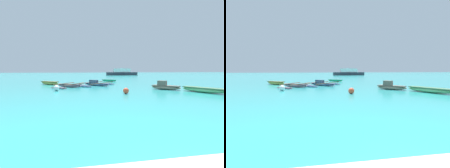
{
  "view_description": "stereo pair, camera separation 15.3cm",
  "coord_description": "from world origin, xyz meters",
  "views": [
    {
      "loc": [
        -1.83,
        -2.14,
        1.92
      ],
      "look_at": [
        1.82,
        17.9,
        0.25
      ],
      "focal_mm": 28.0,
      "sensor_mm": 36.0,
      "label": 1
    },
    {
      "loc": [
        -1.68,
        -2.17,
        1.92
      ],
      "look_at": [
        1.82,
        17.9,
        0.25
      ],
      "focal_mm": 28.0,
      "sensor_mm": 36.0,
      "label": 2
    }
  ],
  "objects": [
    {
      "name": "moored_boat_5",
      "position": [
        6.25,
        13.51,
        0.3
      ],
      "size": [
        2.56,
        2.45,
        0.86
      ],
      "rotation": [
        0.0,
        0.0,
        -0.75
      ],
      "color": "gray",
      "rests_on": "ground_plane"
    },
    {
      "name": "mooring_buoy_2",
      "position": [
        1.75,
        11.3,
        0.24
      ],
      "size": [
        0.48,
        0.48,
        0.48
      ],
      "color": "#E54C2D",
      "rests_on": "ground_plane"
    },
    {
      "name": "moored_boat_2",
      "position": [
        -3.01,
        17.45,
        0.19
      ],
      "size": [
        3.69,
        4.33,
        0.42
      ],
      "rotation": [
        0.0,
        0.0,
        -0.55
      ],
      "color": "gray",
      "rests_on": "ground_plane"
    },
    {
      "name": "moored_boat_3",
      "position": [
        -5.71,
        21.22,
        0.25
      ],
      "size": [
        2.62,
        2.29,
        0.44
      ],
      "rotation": [
        0.0,
        0.0,
        -0.68
      ],
      "color": "#AAA747",
      "rests_on": "ground_plane"
    },
    {
      "name": "moored_boat_1",
      "position": [
        2.79,
        25.97,
        0.18
      ],
      "size": [
        2.39,
        1.92,
        0.32
      ],
      "rotation": [
        0.0,
        0.0,
        -0.63
      ],
      "color": "#1CBF7E",
      "rests_on": "ground_plane"
    },
    {
      "name": "moored_boat_0",
      "position": [
        8.4,
        10.84,
        0.24
      ],
      "size": [
        2.42,
        3.73,
        0.43
      ],
      "rotation": [
        0.0,
        0.0,
        -1.1
      ],
      "color": "#75C27C",
      "rests_on": "ground_plane"
    },
    {
      "name": "distant_ferry",
      "position": [
        12.37,
        57.01,
        0.95
      ],
      "size": [
        10.65,
        2.34,
        2.34
      ],
      "color": "#2D333D",
      "rests_on": "ground_plane"
    },
    {
      "name": "moored_boat_4",
      "position": [
        0.05,
        18.85,
        0.23
      ],
      "size": [
        4.85,
        4.92,
        0.69
      ],
      "rotation": [
        0.0,
        0.0,
        -0.76
      ],
      "color": "slate",
      "rests_on": "ground_plane"
    },
    {
      "name": "mooring_buoy_0",
      "position": [
        -3.99,
        14.27,
        0.25
      ],
      "size": [
        0.51,
        0.51,
        0.51
      ],
      "color": "white",
      "rests_on": "ground_plane"
    }
  ]
}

